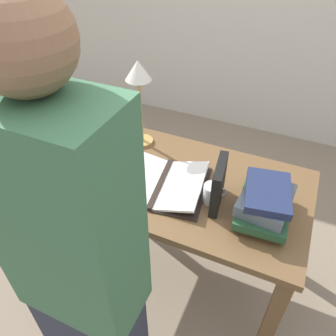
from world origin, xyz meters
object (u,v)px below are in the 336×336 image
at_px(open_book, 161,182).
at_px(coffee_mug, 212,194).
at_px(pencil, 132,212).
at_px(reading_lamp, 139,82).
at_px(book_standing_upright, 218,184).
at_px(book_stack_tall, 265,204).
at_px(person_reader, 85,290).

relative_size(open_book, coffee_mug, 4.88).
xyz_separation_m(coffee_mug, pencil, (-0.29, -0.21, -0.04)).
distance_m(reading_lamp, coffee_mug, 0.65).
distance_m(open_book, book_standing_upright, 0.29).
xyz_separation_m(open_book, reading_lamp, (-0.24, 0.28, 0.34)).
distance_m(book_standing_upright, reading_lamp, 0.64).
bearing_deg(coffee_mug, reading_lamp, 150.46).
height_order(book_standing_upright, pencil, book_standing_upright).
bearing_deg(book_stack_tall, reading_lamp, 158.57).
distance_m(open_book, book_stack_tall, 0.48).
relative_size(open_book, person_reader, 0.28).
relative_size(book_standing_upright, reading_lamp, 0.46).
distance_m(book_stack_tall, reading_lamp, 0.82).
bearing_deg(book_standing_upright, open_book, 171.63).
bearing_deg(coffee_mug, book_standing_upright, 0.91).
relative_size(book_standing_upright, person_reader, 0.13).
height_order(book_stack_tall, person_reader, person_reader).
relative_size(book_stack_tall, pencil, 1.97).
bearing_deg(book_standing_upright, reading_lamp, 143.72).
xyz_separation_m(open_book, pencil, (-0.04, -0.21, -0.01)).
bearing_deg(pencil, reading_lamp, 112.72).
relative_size(coffee_mug, pencil, 0.62).
bearing_deg(open_book, person_reader, -94.01).
relative_size(book_stack_tall, reading_lamp, 0.66).
relative_size(reading_lamp, coffee_mug, 4.78).
bearing_deg(book_stack_tall, person_reader, -124.13).
distance_m(open_book, reading_lamp, 0.50).
height_order(book_stack_tall, pencil, book_stack_tall).
height_order(coffee_mug, person_reader, person_reader).
bearing_deg(book_standing_upright, person_reader, -117.60).
bearing_deg(person_reader, pencil, -78.95).
bearing_deg(person_reader, coffee_mug, -107.98).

